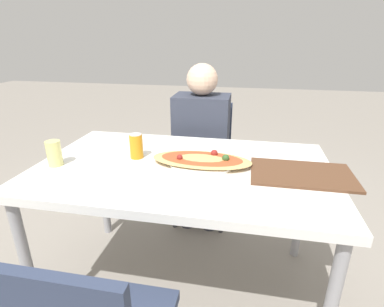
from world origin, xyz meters
The scene contains 8 objects.
ground_plane centered at (0.00, 0.00, 0.00)m, with size 14.00×14.00×0.00m, color gray.
dining_table centered at (0.00, 0.00, 0.67)m, with size 1.40×0.86×0.74m.
chair_far_seated centered at (-0.02, 0.75, 0.50)m, with size 0.40×0.40×0.86m.
person_seated centered at (-0.02, 0.64, 0.68)m, with size 0.37×0.28×1.15m.
pizza_main centered at (0.09, 0.03, 0.76)m, with size 0.48×0.31×0.06m.
soda_can centered at (-0.25, 0.05, 0.80)m, with size 0.07×0.07×0.12m.
drink_glass centered at (-0.60, -0.11, 0.80)m, with size 0.07×0.07×0.12m.
serving_tray centered at (0.54, -0.01, 0.74)m, with size 0.44×0.28×0.01m.
Camera 1 is at (0.29, -1.28, 1.31)m, focal length 28.00 mm.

